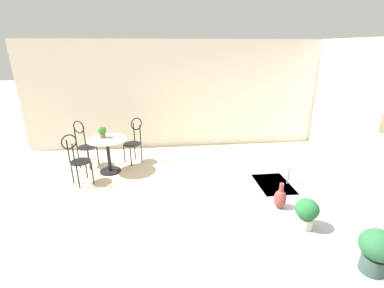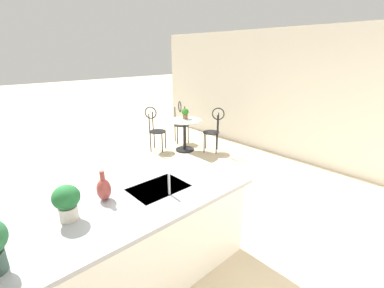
{
  "view_description": "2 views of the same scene",
  "coord_description": "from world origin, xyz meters",
  "px_view_note": "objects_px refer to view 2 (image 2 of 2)",
  "views": [
    {
      "loc": [
        2.56,
        -0.5,
        2.55
      ],
      "look_at": [
        -1.12,
        -0.08,
        1.17
      ],
      "focal_mm": 24.89,
      "sensor_mm": 36.0,
      "label": 1
    },
    {
      "loc": [
        1.11,
        2.84,
        2.21
      ],
      "look_at": [
        -1.27,
        0.23,
        0.99
      ],
      "focal_mm": 24.79,
      "sensor_mm": 36.0,
      "label": 2
    }
  ],
  "objects_px": {
    "chair_by_island": "(155,127)",
    "chair_toward_desk": "(214,128)",
    "bistro_table": "(185,132)",
    "vase_on_counter": "(104,189)",
    "potted_plant_on_table": "(185,113)",
    "chair_near_window": "(181,120)",
    "potted_plant_counter_near": "(67,201)"
  },
  "relations": [
    {
      "from": "potted_plant_on_table",
      "to": "vase_on_counter",
      "type": "xyz_separation_m",
      "value": [
        3.12,
        2.45,
        0.15
      ]
    },
    {
      "from": "chair_near_window",
      "to": "chair_by_island",
      "type": "distance_m",
      "value": 0.86
    },
    {
      "from": "potted_plant_on_table",
      "to": "bistro_table",
      "type": "bearing_deg",
      "value": 42.47
    },
    {
      "from": "chair_by_island",
      "to": "vase_on_counter",
      "type": "bearing_deg",
      "value": 48.36
    },
    {
      "from": "vase_on_counter",
      "to": "chair_by_island",
      "type": "bearing_deg",
      "value": -131.64
    },
    {
      "from": "chair_by_island",
      "to": "potted_plant_counter_near",
      "type": "distance_m",
      "value": 4.14
    },
    {
      "from": "chair_near_window",
      "to": "potted_plant_counter_near",
      "type": "xyz_separation_m",
      "value": [
        3.73,
        3.01,
        0.52
      ]
    },
    {
      "from": "potted_plant_on_table",
      "to": "vase_on_counter",
      "type": "relative_size",
      "value": 0.82
    },
    {
      "from": "chair_by_island",
      "to": "vase_on_counter",
      "type": "xyz_separation_m",
      "value": [
        2.52,
        2.84,
        0.46
      ]
    },
    {
      "from": "chair_near_window",
      "to": "chair_toward_desk",
      "type": "height_order",
      "value": "same"
    },
    {
      "from": "vase_on_counter",
      "to": "chair_toward_desk",
      "type": "bearing_deg",
      "value": -151.82
    },
    {
      "from": "potted_plant_counter_near",
      "to": "chair_near_window",
      "type": "bearing_deg",
      "value": -141.02
    },
    {
      "from": "chair_by_island",
      "to": "potted_plant_counter_near",
      "type": "xyz_separation_m",
      "value": [
        2.87,
        2.93,
        0.52
      ]
    },
    {
      "from": "chair_toward_desk",
      "to": "chair_by_island",
      "type": "bearing_deg",
      "value": -45.98
    },
    {
      "from": "potted_plant_counter_near",
      "to": "potted_plant_on_table",
      "type": "bearing_deg",
      "value": -143.72
    },
    {
      "from": "chair_toward_desk",
      "to": "potted_plant_on_table",
      "type": "height_order",
      "value": "chair_toward_desk"
    },
    {
      "from": "chair_by_island",
      "to": "vase_on_counter",
      "type": "relative_size",
      "value": 3.62
    },
    {
      "from": "chair_by_island",
      "to": "chair_toward_desk",
      "type": "relative_size",
      "value": 1.0
    },
    {
      "from": "bistro_table",
      "to": "vase_on_counter",
      "type": "bearing_deg",
      "value": 38.01
    },
    {
      "from": "chair_near_window",
      "to": "vase_on_counter",
      "type": "xyz_separation_m",
      "value": [
        3.38,
        2.92,
        0.46
      ]
    },
    {
      "from": "chair_by_island",
      "to": "chair_toward_desk",
      "type": "xyz_separation_m",
      "value": [
        -0.95,
        0.98,
        0.0
      ]
    },
    {
      "from": "chair_near_window",
      "to": "vase_on_counter",
      "type": "height_order",
      "value": "vase_on_counter"
    },
    {
      "from": "potted_plant_on_table",
      "to": "potted_plant_counter_near",
      "type": "height_order",
      "value": "potted_plant_counter_near"
    },
    {
      "from": "chair_near_window",
      "to": "chair_by_island",
      "type": "bearing_deg",
      "value": 5.45
    },
    {
      "from": "potted_plant_counter_near",
      "to": "vase_on_counter",
      "type": "distance_m",
      "value": 0.37
    },
    {
      "from": "chair_near_window",
      "to": "potted_plant_counter_near",
      "type": "relative_size",
      "value": 3.45
    },
    {
      "from": "chair_by_island",
      "to": "chair_toward_desk",
      "type": "distance_m",
      "value": 1.36
    },
    {
      "from": "chair_near_window",
      "to": "potted_plant_on_table",
      "type": "height_order",
      "value": "chair_near_window"
    },
    {
      "from": "bistro_table",
      "to": "chair_toward_desk",
      "type": "distance_m",
      "value": 0.69
    },
    {
      "from": "bistro_table",
      "to": "potted_plant_on_table",
      "type": "height_order",
      "value": "potted_plant_on_table"
    },
    {
      "from": "bistro_table",
      "to": "chair_near_window",
      "type": "bearing_deg",
      "value": -122.55
    },
    {
      "from": "bistro_table",
      "to": "chair_near_window",
      "type": "xyz_separation_m",
      "value": [
        -0.36,
        -0.56,
        0.13
      ]
    }
  ]
}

